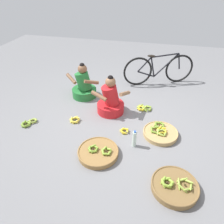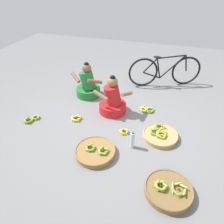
{
  "view_description": "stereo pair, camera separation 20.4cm",
  "coord_description": "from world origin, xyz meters",
  "px_view_note": "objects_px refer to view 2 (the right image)",
  "views": [
    {
      "loc": [
        0.63,
        -2.9,
        2.31
      ],
      "look_at": [
        0.0,
        -0.2,
        0.35
      ],
      "focal_mm": 32.72,
      "sensor_mm": 36.0,
      "label": 1
    },
    {
      "loc": [
        0.83,
        -2.85,
        2.31
      ],
      "look_at": [
        0.0,
        -0.2,
        0.35
      ],
      "focal_mm": 32.72,
      "sensor_mm": 36.0,
      "label": 2
    }
  ],
  "objects_px": {
    "vendor_woman_front": "(113,101)",
    "loose_bananas_front_left": "(31,119)",
    "banana_basket_back_left": "(160,135)",
    "loose_bananas_front_right": "(146,109)",
    "vendor_woman_behind": "(88,85)",
    "banana_basket_mid_right": "(95,151)",
    "loose_bananas_near_vendor": "(124,131)",
    "bicycle_leaning": "(165,71)",
    "water_bottle": "(132,140)",
    "banana_basket_front_center": "(168,190)",
    "loose_bananas_back_right": "(76,118)"
  },
  "relations": [
    {
      "from": "vendor_woman_behind",
      "to": "loose_bananas_near_vendor",
      "type": "height_order",
      "value": "vendor_woman_behind"
    },
    {
      "from": "loose_bananas_front_right",
      "to": "water_bottle",
      "type": "height_order",
      "value": "water_bottle"
    },
    {
      "from": "loose_bananas_front_left",
      "to": "banana_basket_front_center",
      "type": "bearing_deg",
      "value": -16.84
    },
    {
      "from": "bicycle_leaning",
      "to": "vendor_woman_behind",
      "type": "bearing_deg",
      "value": -146.97
    },
    {
      "from": "loose_bananas_back_right",
      "to": "loose_bananas_near_vendor",
      "type": "height_order",
      "value": "loose_bananas_back_right"
    },
    {
      "from": "vendor_woman_behind",
      "to": "banana_basket_front_center",
      "type": "distance_m",
      "value": 2.71
    },
    {
      "from": "banana_basket_mid_right",
      "to": "banana_basket_back_left",
      "type": "bearing_deg",
      "value": 36.75
    },
    {
      "from": "bicycle_leaning",
      "to": "banana_basket_back_left",
      "type": "height_order",
      "value": "bicycle_leaning"
    },
    {
      "from": "banana_basket_back_left",
      "to": "loose_bananas_front_right",
      "type": "height_order",
      "value": "banana_basket_back_left"
    },
    {
      "from": "vendor_woman_front",
      "to": "loose_bananas_front_left",
      "type": "height_order",
      "value": "vendor_woman_front"
    },
    {
      "from": "water_bottle",
      "to": "loose_bananas_front_left",
      "type": "bearing_deg",
      "value": 176.54
    },
    {
      "from": "loose_bananas_front_left",
      "to": "loose_bananas_near_vendor",
      "type": "relative_size",
      "value": 1.74
    },
    {
      "from": "bicycle_leaning",
      "to": "loose_bananas_front_left",
      "type": "xyz_separation_m",
      "value": [
        -2.17,
        -2.16,
        -0.33
      ]
    },
    {
      "from": "loose_bananas_front_right",
      "to": "bicycle_leaning",
      "type": "bearing_deg",
      "value": 80.44
    },
    {
      "from": "banana_basket_front_center",
      "to": "loose_bananas_front_right",
      "type": "xyz_separation_m",
      "value": [
        -0.57,
        1.72,
        -0.03
      ]
    },
    {
      "from": "vendor_woman_front",
      "to": "loose_bananas_front_left",
      "type": "distance_m",
      "value": 1.55
    },
    {
      "from": "banana_basket_back_left",
      "to": "loose_bananas_front_left",
      "type": "height_order",
      "value": "banana_basket_back_left"
    },
    {
      "from": "vendor_woman_behind",
      "to": "loose_bananas_front_right",
      "type": "bearing_deg",
      "value": -9.63
    },
    {
      "from": "vendor_woman_behind",
      "to": "banana_basket_front_center",
      "type": "relative_size",
      "value": 1.27
    },
    {
      "from": "vendor_woman_front",
      "to": "loose_bananas_front_right",
      "type": "xyz_separation_m",
      "value": [
        0.62,
        0.22,
        -0.21
      ]
    },
    {
      "from": "banana_basket_back_left",
      "to": "vendor_woman_front",
      "type": "bearing_deg",
      "value": 153.67
    },
    {
      "from": "loose_bananas_front_right",
      "to": "loose_bananas_near_vendor",
      "type": "relative_size",
      "value": 1.82
    },
    {
      "from": "banana_basket_front_center",
      "to": "water_bottle",
      "type": "height_order",
      "value": "water_bottle"
    },
    {
      "from": "banana_basket_mid_right",
      "to": "loose_bananas_front_right",
      "type": "relative_size",
      "value": 1.89
    },
    {
      "from": "banana_basket_front_center",
      "to": "banana_basket_back_left",
      "type": "bearing_deg",
      "value": 102.0
    },
    {
      "from": "banana_basket_mid_right",
      "to": "loose_bananas_near_vendor",
      "type": "distance_m",
      "value": 0.66
    },
    {
      "from": "loose_bananas_front_right",
      "to": "loose_bananas_front_left",
      "type": "distance_m",
      "value": 2.18
    },
    {
      "from": "loose_bananas_front_right",
      "to": "loose_bananas_front_left",
      "type": "relative_size",
      "value": 1.05
    },
    {
      "from": "vendor_woman_behind",
      "to": "loose_bananas_back_right",
      "type": "bearing_deg",
      "value": -82.15
    },
    {
      "from": "water_bottle",
      "to": "banana_basket_front_center",
      "type": "bearing_deg",
      "value": -46.88
    },
    {
      "from": "banana_basket_back_left",
      "to": "loose_bananas_near_vendor",
      "type": "distance_m",
      "value": 0.61
    },
    {
      "from": "vendor_woman_behind",
      "to": "banana_basket_back_left",
      "type": "xyz_separation_m",
      "value": [
        1.67,
        -0.93,
        -0.19
      ]
    },
    {
      "from": "banana_basket_back_left",
      "to": "loose_bananas_front_left",
      "type": "xyz_separation_m",
      "value": [
        -2.32,
        -0.24,
        -0.02
      ]
    },
    {
      "from": "loose_bananas_back_right",
      "to": "water_bottle",
      "type": "distance_m",
      "value": 1.22
    },
    {
      "from": "bicycle_leaning",
      "to": "loose_bananas_near_vendor",
      "type": "distance_m",
      "value": 2.06
    },
    {
      "from": "loose_bananas_near_vendor",
      "to": "vendor_woman_behind",
      "type": "bearing_deg",
      "value": 137.01
    },
    {
      "from": "banana_basket_front_center",
      "to": "loose_bananas_front_left",
      "type": "relative_size",
      "value": 1.92
    },
    {
      "from": "banana_basket_front_center",
      "to": "loose_bananas_front_right",
      "type": "bearing_deg",
      "value": 108.42
    },
    {
      "from": "bicycle_leaning",
      "to": "loose_bananas_front_left",
      "type": "height_order",
      "value": "bicycle_leaning"
    },
    {
      "from": "bicycle_leaning",
      "to": "banana_basket_back_left",
      "type": "bearing_deg",
      "value": -85.43
    },
    {
      "from": "vendor_woman_front",
      "to": "water_bottle",
      "type": "relative_size",
      "value": 2.51
    },
    {
      "from": "bicycle_leaning",
      "to": "loose_bananas_front_right",
      "type": "bearing_deg",
      "value": -99.56
    },
    {
      "from": "bicycle_leaning",
      "to": "loose_bananas_near_vendor",
      "type": "relative_size",
      "value": 8.88
    },
    {
      "from": "vendor_woman_front",
      "to": "bicycle_leaning",
      "type": "bearing_deg",
      "value": 60.16
    },
    {
      "from": "loose_bananas_front_left",
      "to": "water_bottle",
      "type": "distance_m",
      "value": 1.94
    },
    {
      "from": "vendor_woman_front",
      "to": "loose_bananas_front_left",
      "type": "xyz_separation_m",
      "value": [
        -1.35,
        -0.73,
        -0.22
      ]
    },
    {
      "from": "bicycle_leaning",
      "to": "vendor_woman_front",
      "type": "bearing_deg",
      "value": -119.84
    },
    {
      "from": "banana_basket_back_left",
      "to": "banana_basket_front_center",
      "type": "distance_m",
      "value": 1.03
    },
    {
      "from": "vendor_woman_behind",
      "to": "bicycle_leaning",
      "type": "height_order",
      "value": "vendor_woman_behind"
    },
    {
      "from": "vendor_woman_behind",
      "to": "banana_basket_mid_right",
      "type": "height_order",
      "value": "vendor_woman_behind"
    }
  ]
}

